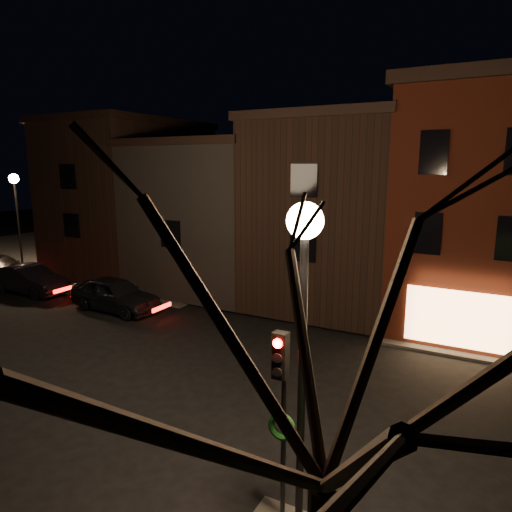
{
  "coord_description": "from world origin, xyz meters",
  "views": [
    {
      "loc": [
        8.92,
        -12.75,
        7.17
      ],
      "look_at": [
        -0.44,
        4.75,
        3.2
      ],
      "focal_mm": 32.0,
      "sensor_mm": 36.0,
      "label": 1
    }
  ],
  "objects": [
    {
      "name": "row_building_a",
      "position": [
        1.5,
        10.5,
        4.83
      ],
      "size": [
        7.3,
        10.3,
        9.4
      ],
      "color": "black",
      "rests_on": "ground"
    },
    {
      "name": "street_lamp_far",
      "position": [
        -19.0,
        6.2,
        5.18
      ],
      "size": [
        0.6,
        0.6,
        6.48
      ],
      "color": "black",
      "rests_on": "sidewalk_far_left"
    },
    {
      "name": "bare_tree_right",
      "position": [
        7.5,
        -8.5,
        6.15
      ],
      "size": [
        6.4,
        6.4,
        8.5
      ],
      "color": "black",
      "rests_on": "sidewalk_near_right"
    },
    {
      "name": "parked_car_b",
      "position": [
        -14.19,
        3.26,
        0.8
      ],
      "size": [
        4.88,
        1.71,
        1.61
      ],
      "primitive_type": "imported",
      "rotation": [
        0.0,
        0.0,
        1.57
      ],
      "color": "black",
      "rests_on": "ground"
    },
    {
      "name": "ground",
      "position": [
        0.0,
        0.0,
        0.0
      ],
      "size": [
        120.0,
        120.0,
        0.0
      ],
      "primitive_type": "plane",
      "color": "black",
      "rests_on": "ground"
    },
    {
      "name": "row_building_b",
      "position": [
        -5.75,
        10.5,
        4.33
      ],
      "size": [
        7.8,
        10.3,
        8.4
      ],
      "color": "black",
      "rests_on": "ground"
    },
    {
      "name": "parked_car_a",
      "position": [
        -7.61,
        3.26,
        0.84
      ],
      "size": [
        5.01,
        2.19,
        1.68
      ],
      "primitive_type": "imported",
      "rotation": [
        0.0,
        0.0,
        1.53
      ],
      "color": "black",
      "rests_on": "ground"
    },
    {
      "name": "traffic_signal",
      "position": [
        5.6,
        -5.51,
        2.81
      ],
      "size": [
        0.58,
        0.38,
        4.05
      ],
      "color": "black",
      "rests_on": "sidewalk_near_right"
    },
    {
      "name": "corner_building",
      "position": [
        8.0,
        9.47,
        5.4
      ],
      "size": [
        6.5,
        8.5,
        10.5
      ],
      "color": "#4B190D",
      "rests_on": "ground"
    },
    {
      "name": "parked_car_c",
      "position": [
        -18.83,
        4.5,
        0.75
      ],
      "size": [
        5.33,
        2.5,
        1.51
      ],
      "primitive_type": "imported",
      "rotation": [
        0.0,
        0.0,
        1.65
      ],
      "color": "black",
      "rests_on": "ground"
    },
    {
      "name": "row_building_c",
      "position": [
        -13.0,
        10.5,
        5.08
      ],
      "size": [
        7.3,
        10.3,
        9.9
      ],
      "color": "black",
      "rests_on": "ground"
    },
    {
      "name": "sidewalk_far_left",
      "position": [
        -20.0,
        20.0,
        0.06
      ],
      "size": [
        30.0,
        30.0,
        0.12
      ],
      "primitive_type": "cube",
      "color": "#2D2B28",
      "rests_on": "ground"
    },
    {
      "name": "street_lamp_near",
      "position": [
        6.2,
        -6.0,
        5.18
      ],
      "size": [
        0.6,
        0.6,
        6.48
      ],
      "color": "black",
      "rests_on": "sidewalk_near_right"
    }
  ]
}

